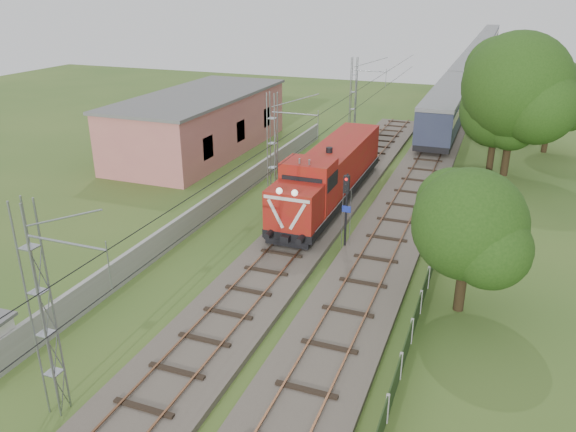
% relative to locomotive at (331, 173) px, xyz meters
% --- Properties ---
extents(ground, '(140.00, 140.00, 0.00)m').
position_rel_locomotive_xyz_m(ground, '(0.00, -15.02, -2.23)').
color(ground, '#375A21').
rests_on(ground, ground).
extents(track_main, '(4.20, 70.00, 0.45)m').
position_rel_locomotive_xyz_m(track_main, '(0.00, -8.02, -2.05)').
color(track_main, '#6B6054').
rests_on(track_main, ground).
extents(track_side, '(4.20, 80.00, 0.45)m').
position_rel_locomotive_xyz_m(track_side, '(5.00, 4.98, -2.05)').
color(track_side, '#6B6054').
rests_on(track_side, ground).
extents(catenary, '(3.31, 70.00, 8.00)m').
position_rel_locomotive_xyz_m(catenary, '(-2.95, -3.02, 1.82)').
color(catenary, gray).
rests_on(catenary, ground).
extents(boundary_wall, '(0.25, 40.00, 1.50)m').
position_rel_locomotive_xyz_m(boundary_wall, '(-6.50, -3.02, -1.48)').
color(boundary_wall, '#9E9E99').
rests_on(boundary_wall, ground).
extents(station_building, '(8.40, 20.40, 5.22)m').
position_rel_locomotive_xyz_m(station_building, '(-15.00, 8.98, 0.40)').
color(station_building, '#B26061').
rests_on(station_building, ground).
extents(fence, '(0.12, 32.00, 1.20)m').
position_rel_locomotive_xyz_m(fence, '(8.00, -12.02, -1.63)').
color(fence, black).
rests_on(fence, ground).
extents(locomotive, '(2.98, 17.01, 4.32)m').
position_rel_locomotive_xyz_m(locomotive, '(0.00, 0.00, 0.00)').
color(locomotive, black).
rests_on(locomotive, ground).
extents(coach_rake, '(3.28, 122.61, 3.79)m').
position_rel_locomotive_xyz_m(coach_rake, '(5.00, 74.63, 0.46)').
color(coach_rake, black).
rests_on(coach_rake, ground).
extents(signal_post, '(0.50, 0.39, 4.56)m').
position_rel_locomotive_xyz_m(signal_post, '(2.94, -6.78, 0.90)').
color(signal_post, black).
rests_on(signal_post, ground).
extents(tree_a, '(5.27, 5.02, 6.84)m').
position_rel_locomotive_xyz_m(tree_a, '(9.69, -11.03, 2.03)').
color(tree_a, '#322514').
rests_on(tree_a, ground).
extents(tree_b, '(8.57, 8.16, 11.11)m').
position_rel_locomotive_xyz_m(tree_b, '(11.22, 11.19, 4.71)').
color(tree_b, '#322514').
rests_on(tree_b, ground).
extents(tree_c, '(6.10, 5.81, 7.91)m').
position_rel_locomotive_xyz_m(tree_c, '(10.05, 11.75, 2.71)').
color(tree_c, '#322514').
rests_on(tree_c, ground).
extents(tree_d, '(6.37, 6.07, 8.26)m').
position_rel_locomotive_xyz_m(tree_d, '(14.45, 19.67, 2.92)').
color(tree_d, '#322514').
rests_on(tree_d, ground).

